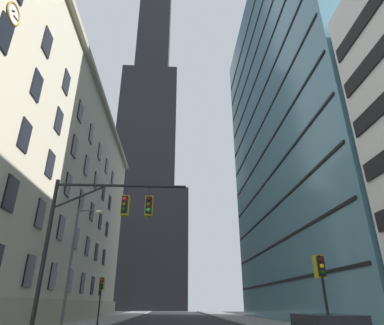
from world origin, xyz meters
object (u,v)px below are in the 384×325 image
Objects in this scene: traffic_light_near_right at (321,272)px; traffic_light_far_left at (101,286)px; street_lamppost at (75,255)px; traffic_signal_mast at (103,223)px.

traffic_light_near_right is 1.00× the size of traffic_light_far_left.
street_lamppost is at bearing -106.68° from traffic_light_far_left.
traffic_light_near_right is at bearing -4.47° from traffic_signal_mast.
traffic_signal_mast is at bearing 175.53° from traffic_light_near_right.
traffic_light_near_right is 17.49m from street_lamppost.
traffic_light_far_left is at bearing 132.26° from traffic_light_near_right.
traffic_signal_mast is 9.86m from street_lamppost.
traffic_light_far_left is (-12.97, 14.28, 0.01)m from traffic_light_near_right.
traffic_light_far_left is 0.44× the size of street_lamppost.
traffic_signal_mast is 10.75m from traffic_light_near_right.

